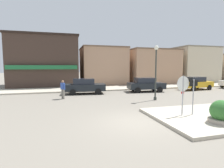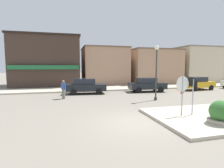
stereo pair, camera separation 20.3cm
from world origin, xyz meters
The scene contains 16 objects.
ground_plane centered at (0.00, 0.00, 0.00)m, with size 160.00×160.00×0.00m, color gray.
sidewalk_corner centered at (4.26, -0.27, 0.07)m, with size 6.40×4.80×0.15m, color #B7AD99.
kerb_far centered at (0.00, 13.26, 0.07)m, with size 80.00×4.00×0.15m, color #B7AD99.
stop_sign centered at (2.65, 0.08, 1.52)m, with size 0.82×0.12×2.30m.
one_way_sign centered at (3.29, 0.05, 1.33)m, with size 0.60×0.09×2.10m.
planter centered at (3.56, -1.52, 0.56)m, with size 1.10×1.10×1.23m.
lamp_post centered at (3.82, 5.05, 2.96)m, with size 0.36×0.36×4.54m.
parked_car_nearest centered at (-1.42, 10.03, 0.81)m, with size 4.14×2.17×1.56m.
parked_car_second centered at (5.27, 9.72, 0.81)m, with size 4.13×2.14×1.56m.
parked_car_third centered at (11.84, 9.67, 0.81)m, with size 4.15×2.19×1.56m.
pedestrian_crossing_near centered at (-3.60, 7.60, 0.87)m, with size 0.39×0.50×1.61m.
building_corner_shop centered at (-5.92, 19.30, 3.47)m, with size 8.94×8.57×6.94m.
building_storefront_left_near centered at (2.46, 19.26, 2.85)m, with size 6.69×6.76×5.70m.
building_storefront_left_mid centered at (10.44, 18.56, 2.77)m, with size 7.87×6.62×5.52m.
building_storefront_right_near centered at (18.44, 18.34, 3.06)m, with size 6.91×6.39×6.10m.
building_storefront_right_far centered at (25.50, 18.76, 2.49)m, with size 5.52×7.06×4.97m.
Camera 2 is at (-3.29, -7.89, 2.77)m, focal length 28.00 mm.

